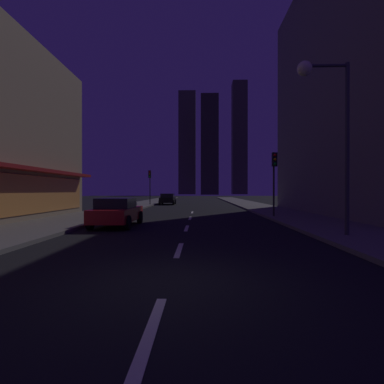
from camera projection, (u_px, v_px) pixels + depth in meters
The scene contains 13 objects.
ground_plane at pixel (195, 205), 37.80m from camera, with size 78.00×136.00×0.10m, color black.
sidewalk_right at pixel (249, 204), 37.61m from camera, with size 4.00×76.00×0.15m, color #605E59.
sidewalk_left at pixel (141, 204), 37.98m from camera, with size 4.00×76.00×0.15m, color #605E59.
lane_marking_center at pixel (187, 228), 14.21m from camera, with size 0.16×23.00×0.01m.
skyscraper_distant_tall at pixel (187, 143), 152.44m from camera, with size 8.79×5.85×53.04m, color #484436.
skyscraper_distant_mid at pixel (210, 145), 137.05m from camera, with size 8.18×6.10×46.52m, color #2F2D23.
skyscraper_distant_short at pixel (239, 138), 155.81m from camera, with size 7.61×7.85×59.28m, color #423F31.
car_parked_near at pixel (117, 212), 15.02m from camera, with size 1.98×4.24×1.45m.
car_parked_far at pixel (168, 199), 38.76m from camera, with size 1.98×4.24×1.45m.
fire_hydrant_far_left at pixel (136, 204), 30.04m from camera, with size 0.42×0.30×0.65m.
traffic_light_near_right at pixel (274, 170), 19.16m from camera, with size 0.32×0.48×4.20m.
traffic_light_far_left at pixel (150, 180), 36.05m from camera, with size 0.32×0.48×4.20m.
street_lamp_right at pixel (325, 105), 11.10m from camera, with size 1.96×0.56×6.58m.
Camera 1 is at (0.63, -5.79, 1.82)m, focal length 27.51 mm.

